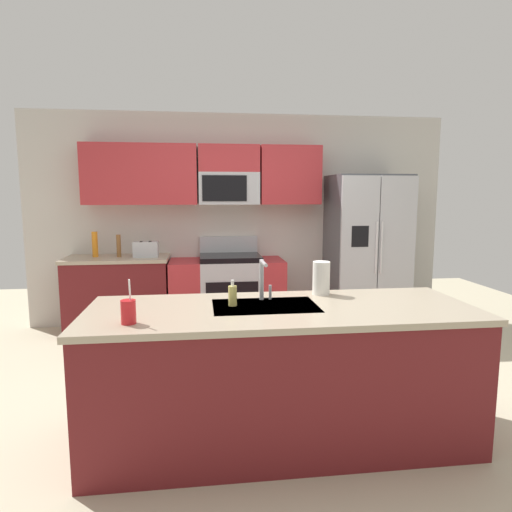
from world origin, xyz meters
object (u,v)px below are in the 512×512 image
at_px(pepper_mill, 119,246).
at_px(sink_faucet, 263,276).
at_px(bottle_orange, 95,244).
at_px(toaster, 146,249).
at_px(refrigerator, 366,251).
at_px(drink_cup_red, 128,312).
at_px(paper_towel_roll, 321,278).
at_px(soap_dispenser, 233,295).
at_px(range_oven, 227,292).

bearing_deg(pepper_mill, sink_faucet, -59.75).
height_order(pepper_mill, sink_faucet, sink_faucet).
bearing_deg(bottle_orange, toaster, -8.10).
height_order(bottle_orange, sink_faucet, bottle_orange).
distance_m(refrigerator, drink_cup_red, 3.64).
relative_size(pepper_mill, paper_towel_roll, 1.08).
relative_size(toaster, sink_faucet, 0.99).
relative_size(pepper_mill, soap_dispenser, 1.52).
relative_size(refrigerator, toaster, 6.61).
xyz_separation_m(toaster, paper_towel_roll, (1.49, -2.14, 0.03)).
relative_size(refrigerator, pepper_mill, 7.16).
xyz_separation_m(refrigerator, sink_faucet, (-1.61, -2.26, 0.14)).
bearing_deg(range_oven, toaster, -176.81).
xyz_separation_m(toaster, pepper_mill, (-0.31, 0.05, 0.04)).
distance_m(sink_faucet, soap_dispenser, 0.26).
height_order(bottle_orange, paper_towel_roll, bottle_orange).
bearing_deg(range_oven, soap_dispenser, -92.63).
relative_size(range_oven, paper_towel_roll, 5.67).
bearing_deg(refrigerator, soap_dispenser, -127.52).
bearing_deg(range_oven, drink_cup_red, -104.53).
distance_m(refrigerator, bottle_orange, 3.24).
xyz_separation_m(pepper_mill, soap_dispenser, (1.14, -2.44, -0.06)).
relative_size(refrigerator, bottle_orange, 6.33).
xyz_separation_m(sink_faucet, drink_cup_red, (-0.82, -0.45, -0.10)).
bearing_deg(drink_cup_red, toaster, 94.63).
relative_size(toaster, paper_towel_roll, 1.17).
bearing_deg(refrigerator, toaster, 179.58).
xyz_separation_m(range_oven, bottle_orange, (-1.52, 0.03, 0.60)).
bearing_deg(pepper_mill, refrigerator, -1.34).
distance_m(bottle_orange, soap_dispenser, 2.85).
bearing_deg(pepper_mill, range_oven, 0.11).
height_order(refrigerator, sink_faucet, refrigerator).
distance_m(refrigerator, sink_faucet, 2.77).
relative_size(pepper_mill, sink_faucet, 0.92).
height_order(range_oven, paper_towel_roll, paper_towel_roll).
xyz_separation_m(refrigerator, paper_towel_roll, (-1.16, -2.12, 0.09)).
height_order(pepper_mill, paper_towel_roll, pepper_mill).
distance_m(toaster, soap_dispenser, 2.53).
bearing_deg(paper_towel_roll, range_oven, 104.02).
height_order(sink_faucet, soap_dispenser, sink_faucet).
bearing_deg(pepper_mill, bottle_orange, 173.05).
height_order(toaster, pepper_mill, pepper_mill).
relative_size(sink_faucet, soap_dispenser, 1.66).
bearing_deg(paper_towel_roll, refrigerator, 61.31).
height_order(range_oven, drink_cup_red, drink_cup_red).
xyz_separation_m(pepper_mill, paper_towel_roll, (1.80, -2.19, -0.01)).
xyz_separation_m(bottle_orange, sink_faucet, (1.63, -2.36, 0.02)).
relative_size(range_oven, sink_faucet, 4.82).
height_order(refrigerator, pepper_mill, refrigerator).
bearing_deg(drink_cup_red, paper_towel_roll, 24.68).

